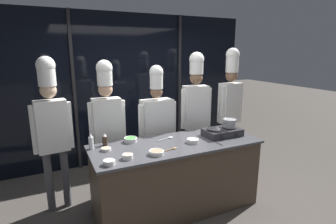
{
  "coord_description": "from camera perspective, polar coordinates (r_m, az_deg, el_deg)",
  "views": [
    {
      "loc": [
        -1.43,
        -2.78,
        2.05
      ],
      "look_at": [
        0.0,
        0.25,
        1.26
      ],
      "focal_mm": 28.0,
      "sensor_mm": 36.0,
      "label": 1
    }
  ],
  "objects": [
    {
      "name": "prep_bowl_scallions",
      "position": [
        3.39,
        -8.14,
        -5.93
      ],
      "size": [
        0.17,
        0.17,
        0.06
      ],
      "color": "white",
      "rests_on": "demo_counter"
    },
    {
      "name": "squeeze_bottle_clear",
      "position": [
        3.23,
        -16.42,
        -6.26
      ],
      "size": [
        0.06,
        0.06,
        0.19
      ],
      "color": "white",
      "rests_on": "demo_counter"
    },
    {
      "name": "prep_bowl_rice",
      "position": [
        2.78,
        -12.69,
        -10.59
      ],
      "size": [
        0.13,
        0.13,
        0.05
      ],
      "color": "white",
      "rests_on": "demo_counter"
    },
    {
      "name": "demo_counter",
      "position": [
        3.51,
        1.79,
        -13.74
      ],
      "size": [
        2.14,
        0.82,
        0.91
      ],
      "color": "#4C3D2D",
      "rests_on": "ground_plane"
    },
    {
      "name": "chef_head",
      "position": [
        3.54,
        -24.04,
        -1.76
      ],
      "size": [
        0.48,
        0.23,
        1.99
      ],
      "rotation": [
        0.0,
        0.0,
        3.25
      ],
      "color": "#4C4C51",
      "rests_on": "ground_plane"
    },
    {
      "name": "prep_bowl_ginger",
      "position": [
        3.17,
        -13.33,
        -7.84
      ],
      "size": [
        0.12,
        0.12,
        0.03
      ],
      "color": "white",
      "rests_on": "demo_counter"
    },
    {
      "name": "chef_line",
      "position": [
        3.89,
        -2.45,
        -1.85
      ],
      "size": [
        0.6,
        0.26,
        1.85
      ],
      "rotation": [
        0.0,
        0.0,
        3.18
      ],
      "color": "#2D3856",
      "rests_on": "ground_plane"
    },
    {
      "name": "frying_pan",
      "position": [
        3.58,
        10.39,
        -3.44
      ],
      "size": [
        0.23,
        0.4,
        0.04
      ],
      "color": "#232326",
      "rests_on": "portable_stove"
    },
    {
      "name": "prep_bowl_mushrooms",
      "position": [
        2.97,
        -2.52,
        -8.74
      ],
      "size": [
        0.17,
        0.17,
        0.05
      ],
      "color": "white",
      "rests_on": "demo_counter"
    },
    {
      "name": "ground_plane",
      "position": [
        3.74,
        1.74,
        -19.98
      ],
      "size": [
        24.0,
        24.0,
        0.0
      ],
      "primitive_type": "plane",
      "color": "#47423D"
    },
    {
      "name": "chef_sous",
      "position": [
        3.64,
        -13.14,
        -1.27
      ],
      "size": [
        0.49,
        0.21,
        1.93
      ],
      "rotation": [
        0.0,
        0.0,
        3.12
      ],
      "color": "#2D3856",
      "rests_on": "ground_plane"
    },
    {
      "name": "portable_stove",
      "position": [
        3.67,
        11.77,
        -4.3
      ],
      "size": [
        0.5,
        0.33,
        0.11
      ],
      "color": "#28282B",
      "rests_on": "demo_counter"
    },
    {
      "name": "prep_bowl_shrimp",
      "position": [
        2.89,
        -8.76,
        -9.47
      ],
      "size": [
        0.12,
        0.12,
        0.05
      ],
      "color": "white",
      "rests_on": "demo_counter"
    },
    {
      "name": "stock_pot",
      "position": [
        3.7,
        13.27,
        -2.33
      ],
      "size": [
        0.21,
        0.18,
        0.12
      ],
      "color": "#93969B",
      "rests_on": "portable_stove"
    },
    {
      "name": "serving_spoon_slotted",
      "position": [
        3.49,
        0.08,
        -5.66
      ],
      "size": [
        0.26,
        0.11,
        0.02
      ],
      "color": "#B2B5BA",
      "rests_on": "demo_counter"
    },
    {
      "name": "window_wall_back",
      "position": [
        4.92,
        -8.13,
        4.95
      ],
      "size": [
        4.68,
        0.09,
        2.7
      ],
      "color": "black",
      "rests_on": "ground_plane"
    },
    {
      "name": "prep_bowl_onion",
      "position": [
        3.35,
        5.4,
        -6.19
      ],
      "size": [
        0.15,
        0.15,
        0.05
      ],
      "color": "white",
      "rests_on": "demo_counter"
    },
    {
      "name": "squeeze_bottle_soy",
      "position": [
        3.32,
        -13.61,
        -5.91
      ],
      "size": [
        0.06,
        0.06,
        0.15
      ],
      "color": "#332319",
      "rests_on": "demo_counter"
    },
    {
      "name": "serving_spoon_solid",
      "position": [
        3.12,
        0.95,
        -8.01
      ],
      "size": [
        0.21,
        0.08,
        0.02
      ],
      "color": "olive",
      "rests_on": "demo_counter"
    },
    {
      "name": "chef_pastry",
      "position": [
        4.16,
        6.03,
        1.77
      ],
      "size": [
        0.51,
        0.24,
        2.03
      ],
      "rotation": [
        0.0,
        0.0,
        3.03
      ],
      "color": "#2D3856",
      "rests_on": "ground_plane"
    },
    {
      "name": "chef_apprentice",
      "position": [
        4.59,
        13.42,
        2.92
      ],
      "size": [
        0.5,
        0.25,
        2.09
      ],
      "rotation": [
        0.0,
        0.0,
        3.27
      ],
      "color": "#4C4C51",
      "rests_on": "ground_plane"
    }
  ]
}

